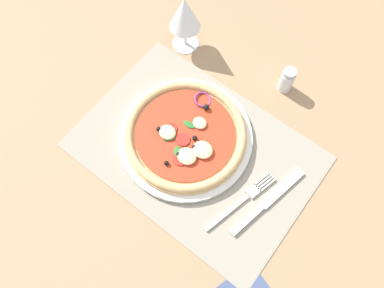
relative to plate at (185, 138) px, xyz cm
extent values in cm
cube|color=#9E7A56|center=(3.51, -0.88, -2.18)|extent=(190.00, 140.00, 2.40)
cube|color=gray|center=(3.51, -0.88, -0.78)|extent=(49.62, 34.44, 0.40)
cylinder|color=silver|center=(0.00, 0.00, 0.00)|extent=(28.90, 28.90, 1.16)
cylinder|color=tan|center=(0.00, 0.00, 1.08)|extent=(26.16, 26.16, 1.00)
torus|color=tan|center=(0.00, 0.00, 1.94)|extent=(25.86, 25.86, 1.80)
cylinder|color=#B7381E|center=(0.00, 0.00, 1.73)|extent=(21.45, 21.45, 0.30)
ellipsoid|color=beige|center=(-3.07, -2.19, 2.44)|extent=(3.71, 3.34, 1.11)
ellipsoid|color=beige|center=(5.23, -0.45, 2.53)|extent=(4.32, 3.89, 1.30)
ellipsoid|color=beige|center=(0.98, 3.71, 2.35)|extent=(3.09, 2.78, 0.93)
ellipsoid|color=beige|center=(3.84, -3.99, 2.50)|extent=(4.12, 3.71, 1.24)
sphere|color=black|center=(-4.99, -2.72, 2.41)|extent=(1.06, 1.06, 1.06)
sphere|color=black|center=(3.44, -1.40, 2.41)|extent=(1.06, 1.06, 1.06)
sphere|color=black|center=(1.12, -7.68, 2.38)|extent=(1.00, 1.00, 1.00)
sphere|color=black|center=(1.92, -4.64, 2.40)|extent=(1.03, 1.03, 1.03)
sphere|color=black|center=(2.31, 0.26, 2.42)|extent=(1.08, 1.08, 1.08)
sphere|color=black|center=(-0.13, 7.50, 2.55)|extent=(1.34, 1.34, 1.34)
torus|color=#8E3D75|center=(4.89, -0.42, 2.13)|extent=(3.77, 3.72, 1.30)
torus|color=#8E3D75|center=(-2.03, 8.75, 2.13)|extent=(3.97, 3.91, 1.44)
cylinder|color=#A3281E|center=(2.64, -4.95, 2.03)|extent=(3.38, 3.38, 0.30)
cylinder|color=#A3281E|center=(-3.10, -1.17, 2.03)|extent=(2.59, 2.59, 0.30)
cylinder|color=#A3281E|center=(0.44, -1.39, 2.03)|extent=(3.02, 3.02, 0.30)
ellipsoid|color=#2D6B28|center=(-2.05, -2.82, 2.08)|extent=(2.84, 3.06, 0.30)
ellipsoid|color=#2D6B28|center=(2.39, -3.06, 2.08)|extent=(2.92, 3.02, 0.30)
ellipsoid|color=#2D6B28|center=(1.25, -4.35, 2.08)|extent=(2.68, 3.12, 0.30)
ellipsoid|color=#2D6B28|center=(-0.65, 2.18, 2.08)|extent=(2.89, 1.60, 0.30)
cube|color=silver|center=(16.60, -7.77, -0.36)|extent=(3.57, 11.05, 0.44)
cube|color=silver|center=(18.26, -1.14, -0.36)|extent=(2.74, 2.98, 0.44)
cube|color=silver|center=(19.96, 1.97, -0.36)|extent=(1.36, 4.27, 0.44)
cube|color=silver|center=(19.38, 2.11, -0.36)|extent=(1.36, 4.27, 0.44)
cube|color=silver|center=(18.79, 2.26, -0.36)|extent=(1.36, 4.27, 0.44)
cube|color=silver|center=(18.21, 2.40, -0.36)|extent=(1.36, 4.27, 0.44)
cube|color=silver|center=(20.63, -6.53, -0.27)|extent=(2.92, 8.49, 0.62)
cube|color=silver|center=(22.59, 3.28, -0.36)|extent=(4.23, 11.77, 0.44)
cylinder|color=silver|center=(-15.73, 20.13, -0.78)|extent=(6.40, 6.40, 0.40)
cylinder|color=silver|center=(-15.73, 20.13, 2.42)|extent=(0.80, 0.80, 6.00)
cone|color=silver|center=(-15.73, 20.13, 9.67)|extent=(7.20, 7.20, 8.50)
cone|color=red|center=(-15.73, 20.13, 9.35)|extent=(6.06, 6.06, 7.06)
cylinder|color=silver|center=(9.97, 24.18, 1.77)|extent=(3.20, 3.20, 5.50)
cylinder|color=#ADADB2|center=(9.97, 24.18, 5.12)|extent=(2.88, 2.88, 1.20)
camera|label=1|loc=(21.94, -26.18, 76.44)|focal=36.33mm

